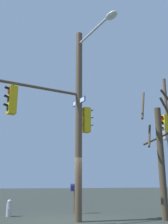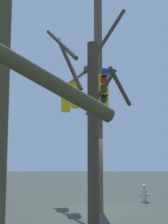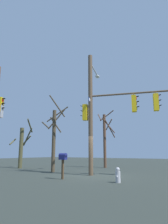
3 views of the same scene
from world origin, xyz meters
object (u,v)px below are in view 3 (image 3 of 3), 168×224
Objects in this scene: mailbox at (63,159)px; bare_tree_behind_pole at (54,136)px; bare_tree_across_street at (22,145)px; fire_hydrant at (118,175)px; bare_tree_corner at (105,137)px.

mailbox is 0.24× the size of bare_tree_behind_pole.
bare_tree_behind_pole reaches higher than bare_tree_across_street.
fire_hydrant is 0.13× the size of bare_tree_behind_pole.
mailbox is at bearing 64.76° from bare_tree_across_street.
bare_tree_corner is at bearing 168.94° from bare_tree_behind_pole.
bare_tree_corner is at bearing -148.44° from fire_hydrant.
bare_tree_across_street is at bearing -52.14° from bare_tree_corner.
mailbox is (0.50, -3.09, 0.76)m from fire_hydrant.
bare_tree_behind_pole reaches higher than bare_tree_corner.
bare_tree_across_street is at bearing -116.36° from mailbox.
fire_hydrant is 0.16× the size of bare_tree_across_street.
bare_tree_behind_pole is 6.26m from bare_tree_corner.
bare_tree_across_street is 0.80× the size of bare_tree_corner.
bare_tree_across_street is (-3.52, -11.61, 1.77)m from fire_hydrant.
mailbox is at bearing 13.32° from bare_tree_corner.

